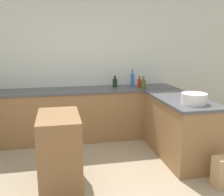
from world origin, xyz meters
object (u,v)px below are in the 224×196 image
at_px(olive_oil_bottle, 143,84).
at_px(island_table, 60,151).
at_px(hot_sauce_bottle, 139,83).
at_px(paper_bag, 224,172).
at_px(water_bottle_blue, 132,80).
at_px(wine_bottle_dark, 115,83).
at_px(mixing_bowl, 194,99).

bearing_deg(olive_oil_bottle, island_table, -137.12).
relative_size(hot_sauce_bottle, paper_bag, 0.55).
distance_m(olive_oil_bottle, paper_bag, 2.08).
xyz_separation_m(hot_sauce_bottle, water_bottle_blue, (-0.09, 0.15, 0.04)).
height_order(wine_bottle_dark, paper_bag, wine_bottle_dark).
bearing_deg(mixing_bowl, paper_bag, -77.72).
distance_m(hot_sauce_bottle, water_bottle_blue, 0.18).
bearing_deg(island_table, water_bottle_blue, 50.66).
xyz_separation_m(olive_oil_bottle, water_bottle_blue, (-0.12, 0.30, 0.04)).
distance_m(olive_oil_bottle, water_bottle_blue, 0.33).
xyz_separation_m(olive_oil_bottle, wine_bottle_dark, (-0.46, 0.28, -0.00)).
relative_size(olive_oil_bottle, water_bottle_blue, 0.71).
distance_m(island_table, water_bottle_blue, 2.30).
height_order(mixing_bowl, paper_bag, mixing_bowl).
relative_size(hot_sauce_bottle, water_bottle_blue, 0.68).
xyz_separation_m(mixing_bowl, water_bottle_blue, (-0.42, 1.57, 0.05)).
distance_m(island_table, olive_oil_bottle, 2.16).
relative_size(wine_bottle_dark, paper_bag, 0.55).
relative_size(olive_oil_bottle, paper_bag, 0.58).
distance_m(mixing_bowl, wine_bottle_dark, 1.73).
height_order(olive_oil_bottle, wine_bottle_dark, olive_oil_bottle).
bearing_deg(mixing_bowl, olive_oil_bottle, 103.31).
height_order(mixing_bowl, water_bottle_blue, water_bottle_blue).
distance_m(island_table, hot_sauce_bottle, 2.25).
xyz_separation_m(island_table, mixing_bowl, (1.83, 0.15, 0.54)).
xyz_separation_m(island_table, wine_bottle_dark, (1.06, 1.70, 0.55)).
height_order(water_bottle_blue, paper_bag, water_bottle_blue).
distance_m(mixing_bowl, hot_sauce_bottle, 1.46).
xyz_separation_m(mixing_bowl, olive_oil_bottle, (-0.30, 1.27, 0.01)).
bearing_deg(wine_bottle_dark, water_bottle_blue, 4.09).
relative_size(island_table, water_bottle_blue, 2.90).
bearing_deg(paper_bag, mixing_bowl, 102.28).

